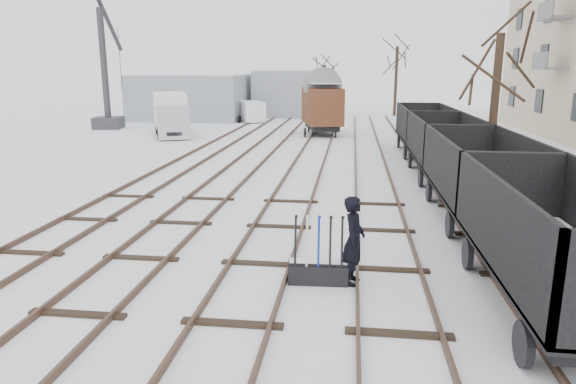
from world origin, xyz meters
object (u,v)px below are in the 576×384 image
object	(u,v)px
ground_frame	(318,271)
freight_wagon_a	(557,263)
lorry	(170,114)
box_van_wagon	(322,105)
crane	(108,94)
panel_van	(251,111)
worker	(354,240)

from	to	relation	value
ground_frame	freight_wagon_a	size ratio (longest dim) A/B	0.23
lorry	box_van_wagon	bearing A→B (deg)	-13.62
freight_wagon_a	box_van_wagon	size ratio (longest dim) A/B	1.22
ground_frame	box_van_wagon	world-z (taller)	box_van_wagon
freight_wagon_a	box_van_wagon	xyz separation A→B (m)	(-6.10, 26.92, 1.13)
box_van_wagon	lorry	distance (m)	10.66
box_van_wagon	crane	distance (m)	17.04
panel_van	lorry	bearing A→B (deg)	-132.79
worker	box_van_wagon	size ratio (longest dim) A/B	0.38
worker	crane	world-z (taller)	crane
ground_frame	worker	distance (m)	1.03
worker	lorry	distance (m)	27.48
panel_van	crane	distance (m)	12.19
crane	ground_frame	bearing A→B (deg)	-65.75
worker	freight_wagon_a	distance (m)	3.92
box_van_wagon	crane	world-z (taller)	crane
box_van_wagon	ground_frame	bearing A→B (deg)	-99.61
box_van_wagon	panel_van	bearing A→B (deg)	115.13
freight_wagon_a	worker	bearing A→B (deg)	167.01
ground_frame	lorry	world-z (taller)	lorry
freight_wagon_a	panel_van	size ratio (longest dim) A/B	1.46
ground_frame	box_van_wagon	size ratio (longest dim) A/B	0.29
ground_frame	crane	xyz separation A→B (m)	(-18.43, 28.23, 2.41)
lorry	panel_van	world-z (taller)	lorry
lorry	crane	bearing A→B (deg)	126.27
lorry	panel_van	size ratio (longest dim) A/B	1.55
lorry	panel_van	bearing A→B (deg)	47.28
worker	lorry	size ratio (longest dim) A/B	0.29
ground_frame	worker	bearing A→B (deg)	5.18
ground_frame	worker	xyz separation A→B (m)	(0.75, 0.10, 0.69)
freight_wagon_a	panel_van	bearing A→B (deg)	109.90
ground_frame	box_van_wagon	bearing A→B (deg)	90.93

